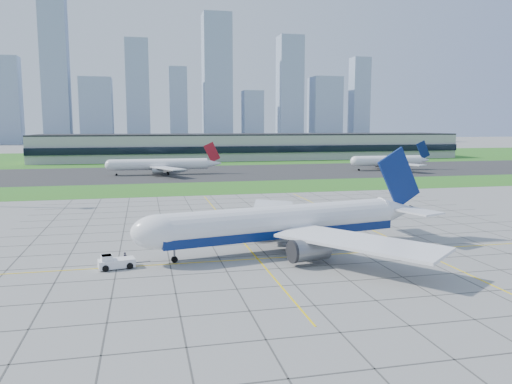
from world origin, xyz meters
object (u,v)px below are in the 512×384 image
(pushback_tug, at_px, (115,262))
(airliner, at_px, (284,223))
(distant_jet_1, at_px, (161,164))
(distant_jet_2, at_px, (389,161))
(crew_near, at_px, (125,258))

(pushback_tug, bearing_deg, airliner, -0.86)
(distant_jet_1, height_order, distant_jet_2, same)
(distant_jet_1, bearing_deg, pushback_tug, -94.80)
(airliner, distance_m, distant_jet_2, 163.92)
(crew_near, distance_m, distant_jet_1, 141.45)
(pushback_tug, xyz_separation_m, distant_jet_2, (118.66, 141.40, 3.52))
(pushback_tug, xyz_separation_m, distant_jet_1, (12.00, 142.84, 3.53))
(crew_near, height_order, distant_jet_1, distant_jet_1)
(airliner, relative_size, crew_near, 28.20)
(crew_near, bearing_deg, airliner, -34.06)
(pushback_tug, relative_size, crew_near, 4.03)
(airliner, xyz_separation_m, pushback_tug, (-27.85, -4.93, -3.80))
(crew_near, relative_size, distant_jet_2, 0.05)
(distant_jet_1, xyz_separation_m, distant_jet_2, (106.66, -1.44, -0.00))
(pushback_tug, height_order, distant_jet_1, distant_jet_1)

